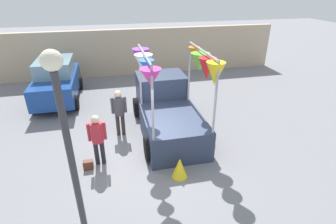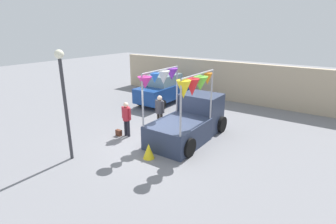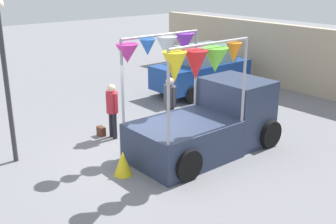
{
  "view_description": "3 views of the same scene",
  "coord_description": "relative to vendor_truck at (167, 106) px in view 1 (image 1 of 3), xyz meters",
  "views": [
    {
      "loc": [
        -1.03,
        -6.83,
        4.9
      ],
      "look_at": [
        0.56,
        0.09,
        1.39
      ],
      "focal_mm": 28.0,
      "sensor_mm": 36.0,
      "label": 1
    },
    {
      "loc": [
        6.34,
        -8.19,
        4.8
      ],
      "look_at": [
        0.35,
        0.42,
        1.37
      ],
      "focal_mm": 28.0,
      "sensor_mm": 36.0,
      "label": 2
    },
    {
      "loc": [
        8.25,
        -6.21,
        4.63
      ],
      "look_at": [
        0.51,
        0.23,
        1.25
      ],
      "focal_mm": 45.0,
      "sensor_mm": 36.0,
      "label": 3
    }
  ],
  "objects": [
    {
      "name": "street_lamp",
      "position": [
        -2.66,
        -4.34,
        1.69
      ],
      "size": [
        0.32,
        0.32,
        4.07
      ],
      "color": "#333338",
      "rests_on": "ground"
    },
    {
      "name": "ground_plane",
      "position": [
        -0.83,
        -1.43,
        -0.95
      ],
      "size": [
        60.0,
        60.0,
        0.0
      ],
      "primitive_type": "plane",
      "color": "slate"
    },
    {
      "name": "person_customer",
      "position": [
        -2.4,
        -1.55,
        0.02
      ],
      "size": [
        0.53,
        0.34,
        1.61
      ],
      "color": "black",
      "rests_on": "ground"
    },
    {
      "name": "parked_car",
      "position": [
        -4.25,
        3.82,
        -0.01
      ],
      "size": [
        1.88,
        4.0,
        1.88
      ],
      "color": "navy",
      "rests_on": "ground"
    },
    {
      "name": "vendor_truck",
      "position": [
        0.0,
        0.0,
        0.0
      ],
      "size": [
        2.53,
        4.1,
        3.14
      ],
      "color": "#2D3851",
      "rests_on": "ground"
    },
    {
      "name": "brick_boundary_wall",
      "position": [
        -0.83,
        6.96,
        0.35
      ],
      "size": [
        18.0,
        0.36,
        2.6
      ],
      "primitive_type": "cube",
      "color": "tan",
      "rests_on": "ground"
    },
    {
      "name": "handbag",
      "position": [
        -2.75,
        -1.75,
        -0.81
      ],
      "size": [
        0.28,
        0.16,
        0.28
      ],
      "primitive_type": "cube",
      "color": "#592D1E",
      "rests_on": "ground"
    },
    {
      "name": "person_vendor",
      "position": [
        -1.69,
        0.0,
        0.07
      ],
      "size": [
        0.53,
        0.34,
        1.69
      ],
      "color": "#2D2823",
      "rests_on": "ground"
    },
    {
      "name": "folded_kite_bundle_sunflower",
      "position": [
        -0.24,
        -2.66,
        -0.65
      ],
      "size": [
        0.56,
        0.56,
        0.6
      ],
      "primitive_type": "cone",
      "rotation": [
        0.0,
        0.0,
        2.8
      ],
      "color": "yellow",
      "rests_on": "ground"
    }
  ]
}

